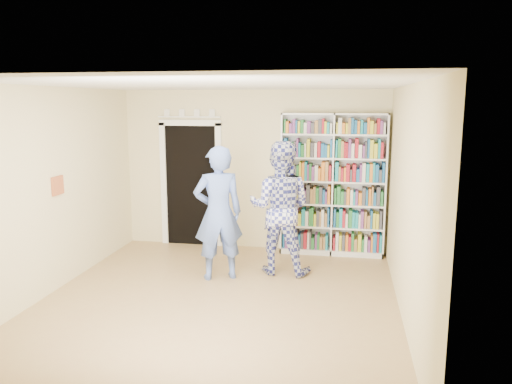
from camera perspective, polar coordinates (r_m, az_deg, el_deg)
floor at (r=6.48m, az=-4.44°, el=-12.44°), size 5.00×5.00×0.00m
ceiling at (r=5.99m, az=-4.80°, el=12.15°), size 5.00×5.00×0.00m
wall_back at (r=8.50m, az=-0.31°, el=2.48°), size 4.50×0.00×4.50m
wall_left at (r=7.01m, az=-22.70°, el=0.02°), size 0.00×5.00×5.00m
wall_right at (r=5.94m, az=16.88°, el=-1.34°), size 0.00×5.00×5.00m
bookshelf at (r=8.24m, az=8.76°, el=0.88°), size 1.69×0.32×2.33m
doorway at (r=8.77m, az=-7.42°, el=1.51°), size 1.10×0.08×2.43m
wall_art at (r=7.16m, az=-21.73°, el=0.69°), size 0.03×0.25×0.25m
man_blue at (r=7.05m, az=-4.33°, el=-2.42°), size 0.82×0.71×1.91m
man_plaid at (r=7.29m, az=2.75°, el=-1.81°), size 1.01×0.81×1.95m
paper_sheet at (r=7.10m, az=3.39°, el=-2.23°), size 0.17×0.12×0.29m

